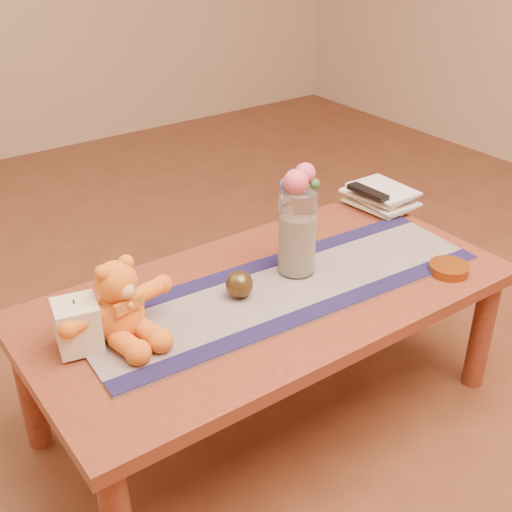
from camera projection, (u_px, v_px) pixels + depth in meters
floor at (269, 410)px, 2.12m from camera, size 5.50×5.50×0.00m
coffee_table_top at (270, 296)px, 1.91m from camera, size 1.40×0.70×0.04m
table_leg_fr at (482, 332)px, 2.14m from camera, size 0.07×0.07×0.41m
table_leg_bl at (30, 389)px, 1.89m from camera, size 0.07×0.07×0.41m
table_leg_br at (357, 260)px, 2.55m from camera, size 0.07×0.07×0.41m
persian_runner at (287, 288)px, 1.90m from camera, size 1.22×0.41×0.01m
runner_border_near at (317, 310)px, 1.79m from camera, size 1.20×0.12×0.00m
runner_border_far at (259, 265)px, 2.00m from camera, size 1.20×0.12×0.00m
teddy_bear at (117, 301)px, 1.64m from camera, size 0.35×0.30×0.21m
pillar_candle at (78, 325)px, 1.62m from camera, size 0.12×0.12×0.13m
candle_wick at (74, 302)px, 1.59m from camera, size 0.00×0.00×0.01m
glass_vase at (297, 232)px, 1.92m from camera, size 0.11×0.11×0.26m
potpourri_fill at (297, 244)px, 1.93m from camera, size 0.09×0.09×0.18m
rose_left at (296, 182)px, 1.82m from camera, size 0.07×0.07×0.07m
rose_right at (305, 173)px, 1.85m from camera, size 0.06×0.06×0.06m
blue_flower_back at (294, 177)px, 1.87m from camera, size 0.04×0.04×0.04m
blue_flower_side at (286, 184)px, 1.84m from camera, size 0.04×0.04×0.04m
leaf_sprig at (315, 184)px, 1.85m from camera, size 0.03×0.03×0.03m
bronze_ball at (239, 284)px, 1.84m from camera, size 0.10×0.10×0.08m
book_bottom at (364, 211)px, 2.34m from camera, size 0.19×0.24×0.02m
book_lower at (366, 206)px, 2.33m from camera, size 0.17×0.23×0.02m
book_upper at (363, 201)px, 2.32m from camera, size 0.20×0.25×0.02m
book_top at (367, 196)px, 2.31m from camera, size 0.17×0.23×0.02m
tv_remote at (368, 192)px, 2.30m from camera, size 0.05×0.16×0.02m
amber_dish at (449, 269)px, 1.98m from camera, size 0.15×0.15×0.03m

